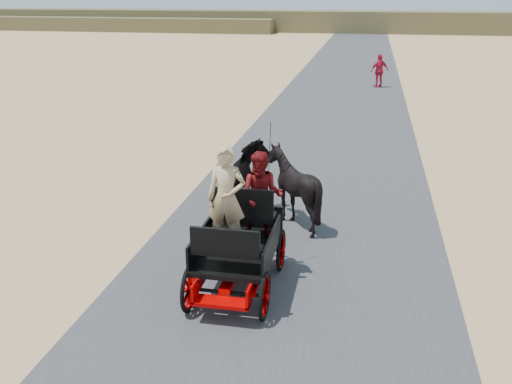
% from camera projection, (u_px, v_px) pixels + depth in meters
% --- Properties ---
extents(ground, '(140.00, 140.00, 0.00)m').
position_uv_depth(ground, '(286.00, 273.00, 10.46)').
color(ground, tan).
extents(road, '(6.00, 140.00, 0.01)m').
position_uv_depth(road, '(286.00, 273.00, 10.46)').
color(road, '#38383A').
rests_on(road, ground).
extents(ridge_far, '(140.00, 6.00, 2.40)m').
position_uv_depth(ridge_far, '(362.00, 22.00, 67.32)').
color(ridge_far, brown).
rests_on(ridge_far, ground).
extents(ridge_near, '(40.00, 4.00, 1.60)m').
position_uv_depth(ridge_near, '(111.00, 24.00, 69.22)').
color(ridge_near, brown).
rests_on(ridge_near, ground).
extents(carriage, '(1.30, 2.40, 0.72)m').
position_uv_depth(carriage, '(238.00, 268.00, 9.87)').
color(carriage, black).
rests_on(carriage, ground).
extents(horse_left, '(0.91, 2.01, 1.70)m').
position_uv_depth(horse_left, '(244.00, 184.00, 12.58)').
color(horse_left, black).
rests_on(horse_left, ground).
extents(horse_right, '(1.37, 1.54, 1.70)m').
position_uv_depth(horse_right, '(293.00, 188.00, 12.38)').
color(horse_right, black).
rests_on(horse_right, ground).
extents(driver_man, '(0.66, 0.43, 1.80)m').
position_uv_depth(driver_man, '(226.00, 198.00, 9.53)').
color(driver_man, tan).
rests_on(driver_man, carriage).
extents(passenger_woman, '(0.77, 0.60, 1.58)m').
position_uv_depth(passenger_woman, '(262.00, 195.00, 9.99)').
color(passenger_woman, '#660C0F').
rests_on(passenger_woman, carriage).
extents(pedestrian, '(1.09, 0.85, 1.73)m').
position_uv_depth(pedestrian, '(379.00, 71.00, 29.79)').
color(pedestrian, red).
rests_on(pedestrian, ground).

